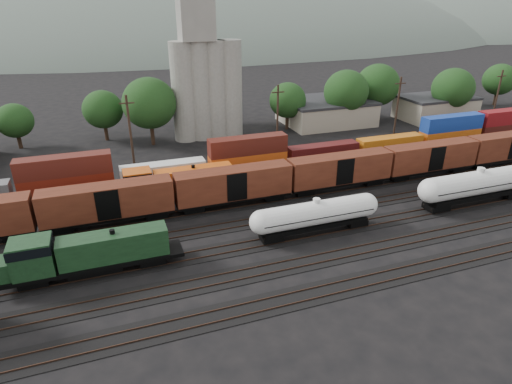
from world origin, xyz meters
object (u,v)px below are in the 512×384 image
object	(u,v)px
tank_car_a	(316,214)
grain_silo	(206,79)
orange_locomotive	(172,182)
green_locomotive	(82,254)

from	to	relation	value
tank_car_a	grain_silo	bearing A→B (deg)	93.35
orange_locomotive	grain_silo	xyz separation A→B (m)	(11.34, 26.00, 8.76)
green_locomotive	tank_car_a	distance (m)	24.80
grain_silo	orange_locomotive	bearing A→B (deg)	-113.56
green_locomotive	tank_car_a	bearing A→B (deg)	0.00
tank_car_a	orange_locomotive	size ratio (longest dim) A/B	0.91
grain_silo	green_locomotive	bearing A→B (deg)	-118.65
green_locomotive	orange_locomotive	world-z (taller)	green_locomotive
orange_locomotive	grain_silo	size ratio (longest dim) A/B	0.60
green_locomotive	grain_silo	distance (m)	47.52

